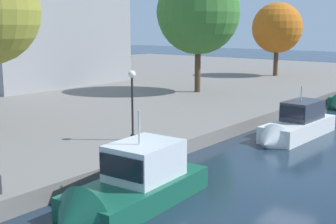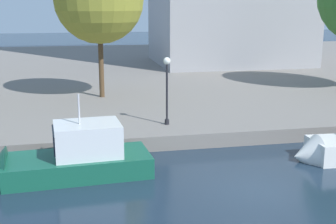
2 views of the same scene
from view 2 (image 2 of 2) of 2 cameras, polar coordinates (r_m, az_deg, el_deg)
The scene contains 4 objects.
ground_plane at distance 20.08m, azimuth 10.69°, elevation -9.55°, with size 220.00×220.00×0.00m, color #192838.
dock_promenade at distance 51.58m, azimuth -3.39°, elevation 5.18°, with size 120.00×55.00×0.82m, color slate.
motor_yacht_1 at distance 21.57m, azimuth -12.78°, elevation -6.25°, with size 7.73×3.28×4.91m.
lamp_post at distance 26.36m, azimuth -0.13°, elevation 3.79°, with size 0.42×0.42×3.93m.
Camera 2 is at (-7.24, -17.06, 7.74)m, focal length 49.14 mm.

